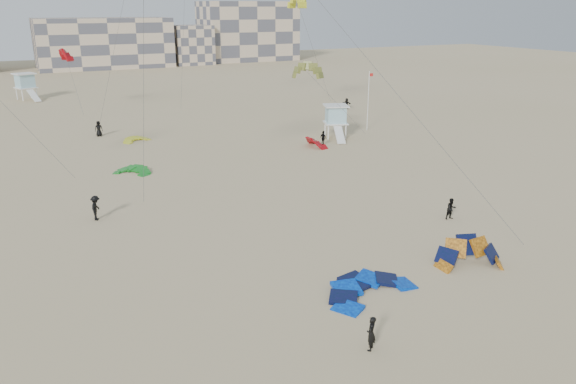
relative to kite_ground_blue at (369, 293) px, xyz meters
name	(u,v)px	position (x,y,z in m)	size (l,w,h in m)	color
ground	(345,319)	(-2.58, -1.67, 0.00)	(320.00, 320.00, 0.00)	tan
kite_ground_blue	(369,293)	(0.00, 0.00, 0.00)	(4.95, 5.15, 0.85)	#0061F0
kite_ground_orange	(469,266)	(7.23, 0.09, 0.00)	(4.19, 3.05, 2.82)	#FF9D1F
kite_ground_green	(133,173)	(-6.61, 28.88, 0.00)	(3.42, 3.54, 0.94)	#168627
kite_ground_red_far	(316,146)	(13.70, 30.34, 0.00)	(3.09, 2.80, 1.69)	#AE0C12
kite_ground_yellow	(136,141)	(-3.47, 41.88, 0.00)	(3.03, 3.14, 0.74)	yellow
kitesurfer_main	(371,334)	(-2.96, -4.43, 0.83)	(0.60, 0.40, 1.65)	black
kitesurfer_b	(451,209)	(11.59, 6.57, 0.79)	(0.77, 0.60, 1.58)	black
kitesurfer_c	(96,208)	(-11.44, 17.88, 0.91)	(1.18, 0.68, 1.83)	black
kitesurfer_d	(323,138)	(14.73, 30.54, 0.81)	(0.95, 0.39, 1.61)	black
kitesurfer_e	(99,129)	(-6.87, 46.39, 0.91)	(0.89, 0.58, 1.82)	black
kitesurfer_f	(347,104)	(29.47, 49.13, 0.81)	(1.50, 0.48, 1.61)	black
kite_fly_olive	(307,72)	(13.22, 31.66, 8.00)	(8.91, 4.66, 8.27)	olive
kite_fly_yellow	(297,2)	(20.27, 47.69, 15.28)	(9.38, 5.07, 15.60)	yellow
kite_fly_red	(66,56)	(-7.78, 65.07, 8.00)	(3.85, 10.72, 8.49)	#AE0C12
lifeguard_tower_near	(336,121)	(17.96, 33.29, 1.90)	(3.47, 5.65, 3.82)	white
lifeguard_tower_far	(26,87)	(-13.11, 80.35, 2.14)	(3.89, 6.37, 4.31)	white
flagpole	(368,99)	(23.65, 35.06, 3.82)	(0.59, 0.09, 7.25)	white
condo_mid	(104,43)	(7.42, 128.33, 6.00)	(32.00, 16.00, 12.00)	beige
condo_east	(248,31)	(47.42, 130.33, 8.00)	(26.00, 14.00, 16.00)	beige
condo_fill_right	(191,45)	(29.42, 126.33, 5.00)	(10.00, 10.00, 10.00)	beige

